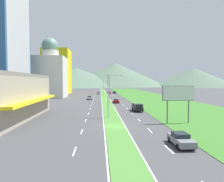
{
  "coord_description": "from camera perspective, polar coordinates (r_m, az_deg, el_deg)",
  "views": [
    {
      "loc": [
        -2.39,
        -32.58,
        7.34
      ],
      "look_at": [
        1.34,
        29.28,
        4.49
      ],
      "focal_mm": 31.98,
      "sensor_mm": 36.0,
      "label": 1
    }
  ],
  "objects": [
    {
      "name": "lane_dash_left_1",
      "position": [
        22.37,
        -10.67,
        -16.57
      ],
      "size": [
        0.16,
        2.8,
        0.01
      ],
      "primitive_type": "cube",
      "color": "silver",
      "rests_on": "ground_plane"
    },
    {
      "name": "car_4",
      "position": [
        118.45,
        -3.88,
        -0.57
      ],
      "size": [
        1.87,
        4.41,
        1.42
      ],
      "rotation": [
        0.0,
        0.0,
        1.57
      ],
      "color": "#B2B2B7",
      "rests_on": "ground_plane"
    },
    {
      "name": "lane_dash_left_11",
      "position": [
        104.97,
        -4.92,
        -1.38
      ],
      "size": [
        0.16,
        2.8,
        0.01
      ],
      "primitive_type": "cube",
      "color": "silver",
      "rests_on": "ground_plane"
    },
    {
      "name": "hill_far_left",
      "position": [
        302.26,
        -10.23,
        3.87
      ],
      "size": [
        158.18,
        158.18,
        28.12
      ],
      "primitive_type": "cone",
      "color": "#516B56",
      "rests_on": "ground_plane"
    },
    {
      "name": "grass_median",
      "position": [
        92.9,
        -1.97,
        -1.88
      ],
      "size": [
        3.2,
        240.0,
        0.06
      ],
      "primitive_type": "cube",
      "color": "#477F33",
      "rests_on": "ground_plane"
    },
    {
      "name": "car_5",
      "position": [
        24.83,
        19.06,
        -12.89
      ],
      "size": [
        1.98,
        4.31,
        1.47
      ],
      "rotation": [
        0.0,
        0.0,
        -1.57
      ],
      "color": "slate",
      "rests_on": "ground_plane"
    },
    {
      "name": "hill_far_right",
      "position": [
        318.85,
        22.04,
        3.64
      ],
      "size": [
        124.62,
        124.62,
        28.06
      ],
      "primitive_type": "cone",
      "color": "#516B56",
      "rests_on": "ground_plane"
    },
    {
      "name": "lane_dash_right_6",
      "position": [
        63.69,
        3.33,
        -3.99
      ],
      "size": [
        0.16,
        2.8,
        0.01
      ],
      "primitive_type": "cube",
      "color": "silver",
      "rests_on": "ground_plane"
    },
    {
      "name": "grass_verge_right",
      "position": [
        95.67,
        10.47,
        -1.79
      ],
      "size": [
        24.0,
        240.0,
        0.06
      ],
      "primitive_type": "cube",
      "color": "#387028",
      "rests_on": "ground_plane"
    },
    {
      "name": "lane_dash_right_4",
      "position": [
        47.25,
        5.75,
        -6.31
      ],
      "size": [
        0.16,
        2.8,
        0.01
      ],
      "primitive_type": "cube",
      "color": "silver",
      "rests_on": "ground_plane"
    },
    {
      "name": "lane_dash_right_7",
      "position": [
        71.96,
        2.55,
        -3.22
      ],
      "size": [
        0.16,
        2.8,
        0.01
      ],
      "primitive_type": "cube",
      "color": "silver",
      "rests_on": "ground_plane"
    },
    {
      "name": "lane_dash_right_3",
      "position": [
        39.13,
        7.73,
        -8.2
      ],
      "size": [
        0.16,
        2.8,
        0.01
      ],
      "primitive_type": "cube",
      "color": "silver",
      "rests_on": "ground_plane"
    },
    {
      "name": "lane_dash_right_9",
      "position": [
        88.56,
        1.41,
        -2.12
      ],
      "size": [
        0.16,
        2.8,
        0.01
      ],
      "primitive_type": "cube",
      "color": "silver",
      "rests_on": "ground_plane"
    },
    {
      "name": "street_lamp_far",
      "position": [
        97.3,
        -2.29,
        1.25
      ],
      "size": [
        3.08,
        0.41,
        8.61
      ],
      "color": "#99999E",
      "rests_on": "ground_plane"
    },
    {
      "name": "pickup_truck_0",
      "position": [
        50.17,
        7.31,
        -4.67
      ],
      "size": [
        2.18,
        5.4,
        2.0
      ],
      "rotation": [
        0.0,
        0.0,
        -1.57
      ],
      "color": "black",
      "rests_on": "ground_plane"
    },
    {
      "name": "lane_dash_left_9",
      "position": [
        88.28,
        -5.2,
        -2.14
      ],
      "size": [
        0.16,
        2.8,
        0.01
      ],
      "primitive_type": "cube",
      "color": "silver",
      "rests_on": "ground_plane"
    },
    {
      "name": "hill_far_center",
      "position": [
        322.3,
        0.9,
        4.7
      ],
      "size": [
        165.46,
        165.46,
        37.97
      ],
      "primitive_type": "cone",
      "color": "#516B56",
      "rests_on": "ground_plane"
    },
    {
      "name": "lane_dash_left_13",
      "position": [
        121.68,
        -4.72,
        -0.83
      ],
      "size": [
        0.16,
        2.8,
        0.01
      ],
      "primitive_type": "cube",
      "color": "silver",
      "rests_on": "ground_plane"
    },
    {
      "name": "lane_dash_right_11",
      "position": [
        105.2,
        0.64,
        -1.37
      ],
      "size": [
        0.16,
        2.8,
        0.01
      ],
      "primitive_type": "cube",
      "color": "silver",
      "rests_on": "ground_plane"
    },
    {
      "name": "lane_dash_right_13",
      "position": [
        121.88,
        0.08,
        -0.82
      ],
      "size": [
        0.16,
        2.8,
        0.01
      ],
      "primitive_type": "cube",
      "color": "silver",
      "rests_on": "ground_plane"
    },
    {
      "name": "lane_dash_left_5",
      "position": [
        55.0,
        -6.27,
        -5.05
      ],
      "size": [
        0.16,
        2.8,
        0.01
      ],
      "primitive_type": "cube",
      "color": "silver",
      "rests_on": "ground_plane"
    },
    {
      "name": "lane_dash_left_12",
      "position": [
        113.32,
        -4.81,
        -1.09
      ],
      "size": [
        0.16,
        2.8,
        0.01
      ],
      "primitive_type": "cube",
      "color": "silver",
      "rests_on": "ground_plane"
    },
    {
      "name": "lane_dash_left_3",
      "position": [
        38.5,
        -7.51,
        -8.38
      ],
      "size": [
        0.16,
        2.8,
        0.01
      ],
      "primitive_type": "cube",
      "color": "silver",
      "rests_on": "ground_plane"
    },
    {
      "name": "lane_dash_left_10",
      "position": [
        96.63,
        -5.05,
        -1.73
      ],
      "size": [
        0.16,
        2.8,
        0.01
      ],
      "primitive_type": "cube",
      "color": "silver",
      "rests_on": "ground_plane"
    },
    {
      "name": "car_2",
      "position": [
        123.92,
        -0.82,
        -0.43
      ],
      "size": [
        1.99,
        4.05,
        1.39
      ],
      "rotation": [
        0.0,
        0.0,
        -1.57
      ],
      "color": "maroon",
      "rests_on": "ground_plane"
    },
    {
      "name": "lane_dash_right_5",
      "position": [
        55.44,
        4.36,
        -4.98
      ],
      "size": [
        0.16,
        2.8,
        0.01
      ],
      "primitive_type": "cube",
      "color": "silver",
      "rests_on": "ground_plane"
    },
    {
      "name": "lane_dash_left_2",
      "position": [
        30.35,
        -8.64,
        -11.39
      ],
      "size": [
        0.16,
        2.8,
        0.01
      ],
      "primitive_type": "cube",
      "color": "silver",
      "rests_on": "ground_plane"
    },
    {
      "name": "midrise_colored",
      "position": [
        129.86,
        -15.45,
        5.38
      ],
      "size": [
        15.9,
        15.9,
        27.57
      ],
      "primitive_type": "cube",
      "color": "yellow",
      "rests_on": "ground_plane"
    },
    {
      "name": "car_0",
      "position": [
        124.72,
        0.67,
        -0.39
      ],
      "size": [
        1.94,
        4.13,
        1.49
      ],
      "rotation": [
        0.0,
        0.0,
        -1.57
      ],
      "color": "navy",
      "rests_on": "ground_plane"
    },
    {
      "name": "lane_dash_left_6",
      "position": [
        63.3,
        -5.9,
        -4.04
      ],
      "size": [
        0.16,
        2.8,
        0.01
      ],
      "primitive_type": "cube",
      "color": "silver",
      "rests_on": "ground_plane"
    },
    {
      "name": "lane_dash_left_4",
      "position": [
        46.73,
        -6.78,
        -6.42
      ],
      "size": [
        0.16,
        2.8,
        0.01
      ],
      "primitive_type": "cube",
      "color": "silver",
      "rests_on": "ground_plane"
    },
    {
      "name": "lane_dash_left_8",
      "position": [
        79.95,
        -5.38,
        -2.64
      ],
      "size": [
        0.16,
        2.8,
        0.01
      ],
      "primitive_type": "cube",
      "color": "silver",
      "rests_on": "ground_plane"
    },
    {
      "name": "billboard_roadside",
      "position": [
        36.93,
        18.41,
        -1.07
      ],
      "size": [
        5.68,
        0.28,
        6.65
      ],
      "color": "#4C4C51",
      "rests_on": "ground_plane"
    },
    {
      "name": "street_lamp_near",
      "position": [
        40.39,
        -0.55,
        -0.45
      ],
      "size": [
        3.45,
        0.3,
        8.86
      ],
      "color": "#99999E",
      "rests_on": "ground_plane"
    },
    {
      "name": "lane_dash_right_8",
      "position": [
        80.25,
        1.92,
        -2.61
      ],
      "size": [
        0.16,
        2.8,
        0.01
      ],
      "primitive_type": "cube",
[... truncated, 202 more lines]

